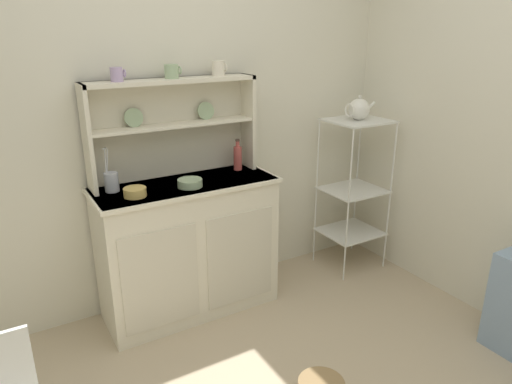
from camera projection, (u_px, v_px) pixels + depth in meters
name	position (u px, v px, depth m)	size (l,w,h in m)	color
wall_back	(166.00, 113.00, 2.88)	(3.84, 0.05, 2.50)	silver
hutch_cabinet	(188.00, 247.00, 2.94)	(1.11, 0.45, 0.87)	silver
hutch_shelf_unit	(171.00, 120.00, 2.81)	(1.04, 0.18, 0.60)	beige
bakers_rack	(354.00, 180.00, 3.44)	(0.42, 0.38, 1.13)	silver
cup_lilac_0	(117.00, 74.00, 2.53)	(0.08, 0.07, 0.08)	#B79ECC
cup_sage_1	(172.00, 71.00, 2.69)	(0.09, 0.08, 0.08)	#9EB78E
cup_cream_2	(218.00, 68.00, 2.83)	(0.09, 0.08, 0.09)	silver
bowl_mixing_large	(135.00, 192.00, 2.58)	(0.13, 0.13, 0.05)	#DBB760
bowl_floral_medium	(189.00, 183.00, 2.73)	(0.15, 0.15, 0.05)	#9EB78E
jam_bottle	(238.00, 157.00, 3.04)	(0.05, 0.05, 0.20)	#B74C47
utensil_jar	(111.00, 181.00, 2.65)	(0.08, 0.08, 0.25)	#B2B7C6
porcelain_teapot	(359.00, 109.00, 3.26)	(0.24, 0.15, 0.17)	white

